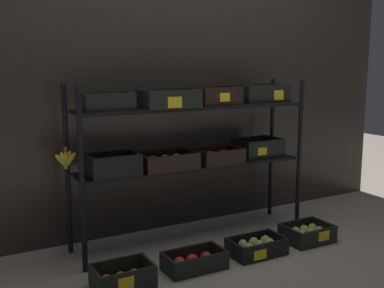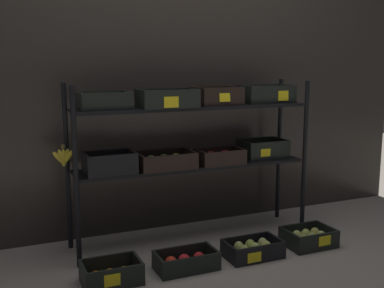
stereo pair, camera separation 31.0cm
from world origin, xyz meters
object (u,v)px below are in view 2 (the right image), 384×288
(display_rack, at_px, (193,133))
(crate_ground_tangerine, at_px, (112,275))
(crate_ground_right_pear, at_px, (309,238))
(crate_ground_pear, at_px, (253,249))
(crate_ground_apple_red, at_px, (186,262))

(display_rack, distance_m, crate_ground_tangerine, 1.08)
(display_rack, distance_m, crate_ground_right_pear, 1.05)
(crate_ground_tangerine, relative_size, crate_ground_pear, 0.92)
(crate_ground_apple_red, xyz_separation_m, crate_ground_pear, (0.46, 0.00, 0.00))
(display_rack, height_order, crate_ground_pear, display_rack)
(crate_ground_tangerine, height_order, crate_ground_apple_red, crate_ground_tangerine)
(crate_ground_tangerine, bearing_deg, crate_ground_apple_red, 0.09)
(crate_ground_apple_red, bearing_deg, display_rack, 62.10)
(crate_ground_tangerine, relative_size, crate_ground_apple_red, 0.89)
(crate_ground_tangerine, distance_m, crate_ground_right_pear, 1.36)
(crate_ground_apple_red, bearing_deg, crate_ground_pear, 0.03)
(display_rack, height_order, crate_ground_right_pear, display_rack)
(crate_ground_pear, height_order, crate_ground_right_pear, crate_ground_right_pear)
(crate_ground_pear, bearing_deg, crate_ground_apple_red, -179.97)
(crate_ground_pear, bearing_deg, crate_ground_tangerine, -179.94)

